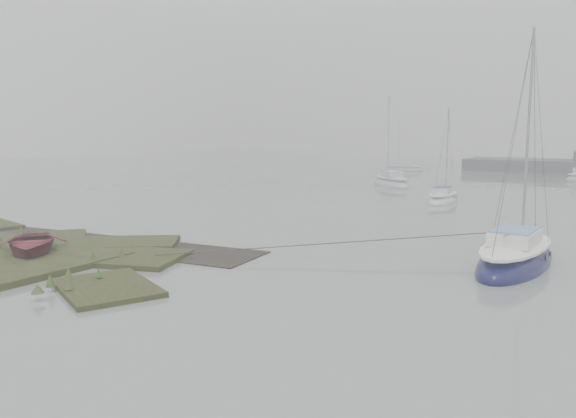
{
  "coord_description": "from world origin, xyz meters",
  "views": [
    {
      "loc": [
        13.48,
        -11.48,
        4.63
      ],
      "look_at": [
        2.72,
        6.2,
        1.8
      ],
      "focal_mm": 35.0,
      "sensor_mm": 36.0,
      "label": 1
    }
  ],
  "objects": [
    {
      "name": "sailboat_far_c",
      "position": [
        -9.92,
        53.9,
        0.21
      ],
      "size": [
        4.94,
        1.92,
        6.84
      ],
      "rotation": [
        0.0,
        0.0,
        1.64
      ],
      "color": "#AEB3B9",
      "rests_on": "ground"
    },
    {
      "name": "sailboat_far_a",
      "position": [
        -4.26,
        35.02,
        0.26
      ],
      "size": [
        5.62,
        5.64,
        8.46
      ],
      "rotation": [
        0.0,
        0.0,
        0.78
      ],
      "color": "silver",
      "rests_on": "ground"
    },
    {
      "name": "dinghy",
      "position": [
        -5.29,
        1.0,
        0.57
      ],
      "size": [
        4.17,
        4.04,
        0.7
      ],
      "primitive_type": "imported",
      "rotation": [
        0.0,
        0.0,
        0.88
      ],
      "color": "maroon",
      "rests_on": "marsh_bank"
    },
    {
      "name": "sailboat_main",
      "position": [
        10.33,
        8.88,
        0.27
      ],
      "size": [
        2.49,
        6.39,
        8.84
      ],
      "rotation": [
        0.0,
        0.0,
        -0.07
      ],
      "color": "#0E0F39",
      "rests_on": "ground"
    },
    {
      "name": "sailboat_white",
      "position": [
        2.97,
        25.78,
        0.21
      ],
      "size": [
        1.77,
        4.87,
        6.8
      ],
      "rotation": [
        0.0,
        0.0,
        0.04
      ],
      "color": "silver",
      "rests_on": "ground"
    },
    {
      "name": "ground",
      "position": [
        0.0,
        30.0,
        0.0
      ],
      "size": [
        160.0,
        160.0,
        0.0
      ],
      "primitive_type": "plane",
      "color": "slate",
      "rests_on": "ground"
    }
  ]
}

